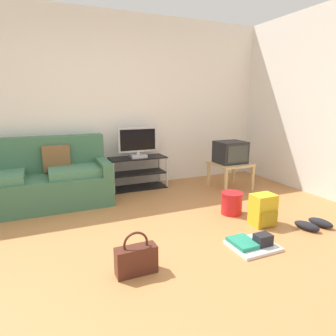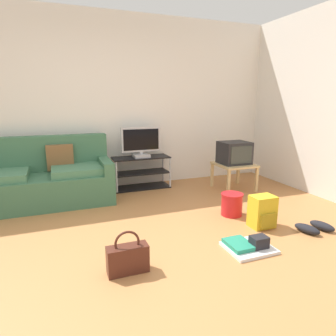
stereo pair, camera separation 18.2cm
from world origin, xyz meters
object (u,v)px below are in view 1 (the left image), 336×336
object	(u,v)px
tv_stand	(138,173)
crt_tv	(230,152)
flat_tv	(138,143)
floor_tray	(253,244)
cleaning_bucket	(232,202)
sneakers_pair	(314,224)
couch	(38,181)
handbag	(136,259)
backpack	(263,210)
side_table	(230,166)

from	to	relation	value
tv_stand	crt_tv	xyz separation A→B (m)	(1.36, -0.58, 0.33)
flat_tv	floor_tray	bearing A→B (deg)	-80.15
cleaning_bucket	sneakers_pair	xyz separation A→B (m)	(0.59, -0.73, -0.10)
couch	handbag	size ratio (longest dim) A/B	5.04
couch	sneakers_pair	distance (m)	3.47
backpack	couch	bearing A→B (deg)	127.99
crt_tv	tv_stand	bearing A→B (deg)	157.10
sneakers_pair	floor_tray	distance (m)	0.92
couch	tv_stand	bearing A→B (deg)	8.63
crt_tv	handbag	distance (m)	2.78
cleaning_bucket	sneakers_pair	bearing A→B (deg)	-50.94
crt_tv	cleaning_bucket	bearing A→B (deg)	-123.57
handbag	backpack	bearing A→B (deg)	12.33
couch	backpack	size ratio (longest dim) A/B	5.17
couch	cleaning_bucket	distance (m)	2.57
crt_tv	side_table	bearing A→B (deg)	-90.00
handbag	sneakers_pair	distance (m)	2.09
crt_tv	backpack	size ratio (longest dim) A/B	1.24
backpack	floor_tray	world-z (taller)	backpack
backpack	floor_tray	distance (m)	0.61
tv_stand	backpack	distance (m)	2.13
tv_stand	backpack	size ratio (longest dim) A/B	2.50
tv_stand	flat_tv	world-z (taller)	flat_tv
backpack	cleaning_bucket	size ratio (longest dim) A/B	1.30
crt_tv	sneakers_pair	world-z (taller)	crt_tv
side_table	handbag	bearing A→B (deg)	-141.16
side_table	cleaning_bucket	distance (m)	1.15
couch	crt_tv	size ratio (longest dim) A/B	4.18
side_table	crt_tv	xyz separation A→B (m)	(0.00, 0.02, 0.23)
couch	side_table	size ratio (longest dim) A/B	3.32
couch	side_table	xyz separation A→B (m)	(2.84, -0.37, 0.02)
tv_stand	floor_tray	bearing A→B (deg)	-80.24
flat_tv	side_table	xyz separation A→B (m)	(1.36, -0.57, -0.39)
couch	floor_tray	size ratio (longest dim) A/B	4.28
floor_tray	cleaning_bucket	bearing A→B (deg)	67.97
handbag	sneakers_pair	xyz separation A→B (m)	(2.08, 0.05, -0.08)
tv_stand	cleaning_bucket	size ratio (longest dim) A/B	3.25
couch	sneakers_pair	bearing A→B (deg)	-36.04
tv_stand	backpack	bearing A→B (deg)	-66.31
side_table	crt_tv	size ratio (longest dim) A/B	1.26
tv_stand	handbag	xyz separation A→B (m)	(-0.76, -2.30, -0.13)
side_table	cleaning_bucket	size ratio (longest dim) A/B	2.03
side_table	floor_tray	world-z (taller)	side_table
tv_stand	floor_tray	distance (m)	2.38
crt_tv	backpack	distance (m)	1.52
backpack	handbag	world-z (taller)	handbag
flat_tv	handbag	xyz separation A→B (m)	(-0.76, -2.28, -0.62)
crt_tv	floor_tray	xyz separation A→B (m)	(-0.96, -1.76, -0.55)
handbag	cleaning_bucket	size ratio (longest dim) A/B	1.34
backpack	handbag	bearing A→B (deg)	176.85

